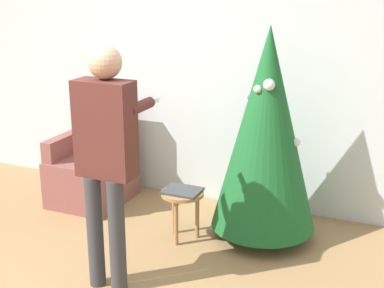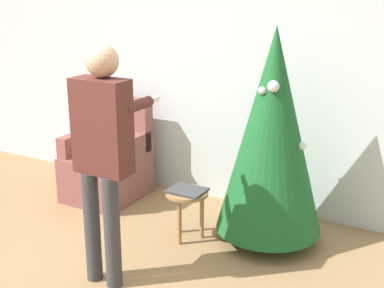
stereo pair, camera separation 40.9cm
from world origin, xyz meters
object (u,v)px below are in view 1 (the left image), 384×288
Objects in this scene: armchair at (94,167)px; christmas_tree at (266,130)px; person_standing at (106,147)px; side_stool at (182,200)px.

christmas_tree is at bearing -4.03° from armchair.
person_standing reaches higher than armchair.
christmas_tree reaches higher than armchair.
person_standing is (1.00, -1.31, 0.72)m from armchair.
christmas_tree reaches higher than person_standing.
person_standing is 1.14m from side_stool.
christmas_tree is 1.82× the size of armchair.
christmas_tree is 1.44m from person_standing.
person_standing is 4.02× the size of side_stool.
armchair is 2.30× the size of side_stool.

